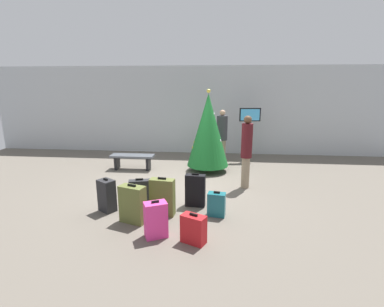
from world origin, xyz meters
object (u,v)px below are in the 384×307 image
(flight_info_kiosk, at_px, (249,125))
(suitcase_4, at_px, (194,229))
(traveller_1, at_px, (246,150))
(suitcase_7, at_px, (156,220))
(holiday_tree, at_px, (208,130))
(suitcase_1, at_px, (133,204))
(suitcase_3, at_px, (107,196))
(suitcase_0, at_px, (217,204))
(suitcase_5, at_px, (140,192))
(traveller_0, at_px, (222,135))
(suitcase_6, at_px, (195,190))
(waiting_bench, at_px, (132,159))
(suitcase_2, at_px, (162,197))

(flight_info_kiosk, bearing_deg, suitcase_4, -104.46)
(traveller_1, relative_size, suitcase_7, 2.75)
(suitcase_4, relative_size, suitcase_7, 0.79)
(flight_info_kiosk, distance_m, suitcase_7, 6.04)
(holiday_tree, xyz_separation_m, suitcase_1, (-1.33, -3.58, -0.93))
(suitcase_3, bearing_deg, flight_info_kiosk, 53.22)
(suitcase_0, xyz_separation_m, suitcase_5, (-1.74, 0.42, 0.04))
(traveller_0, height_order, suitcase_6, traveller_0)
(holiday_tree, xyz_separation_m, waiting_bench, (-2.41, -0.06, -0.95))
(suitcase_3, distance_m, suitcase_6, 1.92)
(suitcase_5, bearing_deg, suitcase_4, -47.71)
(suitcase_2, bearing_deg, suitcase_4, -53.93)
(holiday_tree, relative_size, suitcase_3, 3.43)
(holiday_tree, bearing_deg, flight_info_kiosk, 46.41)
(waiting_bench, height_order, traveller_0, traveller_0)
(traveller_0, relative_size, suitcase_5, 2.96)
(suitcase_1, height_order, suitcase_5, suitcase_1)
(suitcase_2, relative_size, suitcase_3, 1.11)
(flight_info_kiosk, height_order, suitcase_1, flight_info_kiosk)
(suitcase_4, bearing_deg, suitcase_6, 93.74)
(suitcase_0, xyz_separation_m, suitcase_6, (-0.48, 0.45, 0.12))
(suitcase_2, bearing_deg, suitcase_3, 176.88)
(suitcase_3, height_order, suitcase_5, suitcase_3)
(traveller_1, xyz_separation_m, suitcase_3, (-3.09, -1.74, -0.68))
(waiting_bench, distance_m, suitcase_0, 4.12)
(suitcase_0, xyz_separation_m, suitcase_7, (-1.07, -0.94, 0.08))
(holiday_tree, bearing_deg, suitcase_3, -123.08)
(suitcase_5, bearing_deg, suitcase_6, 1.33)
(traveller_0, bearing_deg, suitcase_7, -102.90)
(waiting_bench, xyz_separation_m, suitcase_1, (1.09, -3.52, 0.02))
(suitcase_2, distance_m, suitcase_4, 1.27)
(traveller_0, relative_size, suitcase_3, 2.47)
(traveller_1, distance_m, suitcase_7, 3.32)
(holiday_tree, bearing_deg, suitcase_2, -104.19)
(suitcase_1, distance_m, suitcase_2, 0.64)
(holiday_tree, relative_size, suitcase_5, 4.11)
(suitcase_4, distance_m, suitcase_5, 2.03)
(traveller_1, distance_m, suitcase_3, 3.61)
(waiting_bench, bearing_deg, traveller_1, -21.02)
(holiday_tree, xyz_separation_m, suitcase_7, (-0.75, -4.08, -0.98))
(suitcase_3, distance_m, suitcase_5, 0.74)
(waiting_bench, xyz_separation_m, traveller_0, (2.85, 1.18, 0.61))
(traveller_1, xyz_separation_m, suitcase_7, (-1.81, -2.69, -0.70))
(suitcase_6, bearing_deg, waiting_bench, 130.53)
(suitcase_0, relative_size, suitcase_6, 0.70)
(suitcase_5, height_order, suitcase_6, suitcase_6)
(waiting_bench, bearing_deg, traveller_0, 22.45)
(traveller_0, xyz_separation_m, suitcase_0, (-0.12, -4.26, -0.71))
(flight_info_kiosk, height_order, waiting_bench, flight_info_kiosk)
(flight_info_kiosk, bearing_deg, suitcase_6, -110.63)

